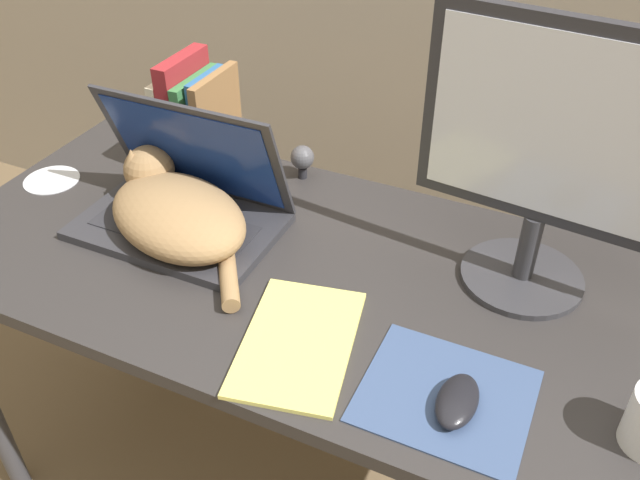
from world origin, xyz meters
TOP-DOWN VIEW (x-y plane):
  - desk at (0.00, 0.33)m, footprint 1.39×0.66m
  - laptop at (-0.25, 0.35)m, footprint 0.39×0.26m
  - cat at (-0.25, 0.31)m, footprint 0.40×0.31m
  - external_monitor at (0.39, 0.46)m, footprint 0.43×0.22m
  - mousepad at (0.34, 0.15)m, footprint 0.25×0.22m
  - computer_mouse at (0.36, 0.13)m, footprint 0.06×0.11m
  - book_row at (-0.35, 0.55)m, footprint 0.13×0.16m
  - notepad at (0.10, 0.15)m, footprint 0.22×0.30m
  - webcam at (-0.12, 0.61)m, footprint 0.05×0.05m
  - cd_disc at (-0.61, 0.36)m, footprint 0.12×0.12m

SIDE VIEW (x-z plane):
  - desk at x=0.00m, z-range 0.29..1.02m
  - cd_disc at x=-0.61m, z-range 0.73..0.73m
  - mousepad at x=0.34m, z-range 0.73..0.73m
  - notepad at x=0.10m, z-range 0.73..0.74m
  - computer_mouse at x=0.36m, z-range 0.73..0.76m
  - webcam at x=-0.12m, z-range 0.74..0.82m
  - laptop at x=-0.25m, z-range 0.65..0.91m
  - cat at x=-0.25m, z-range 0.72..0.86m
  - book_row at x=-0.35m, z-range 0.72..0.97m
  - external_monitor at x=0.39m, z-range 0.75..1.23m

